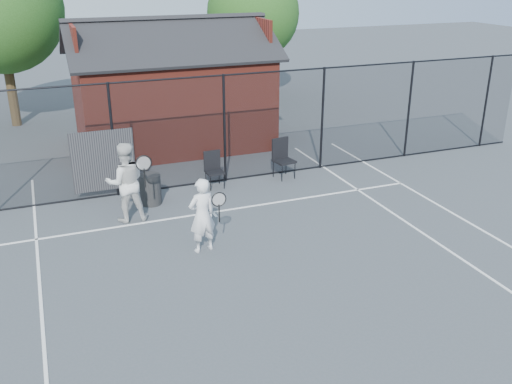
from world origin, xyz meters
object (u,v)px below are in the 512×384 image
object	(u,v)px
clubhouse	(172,97)
chair_right	(284,159)
waste_bin	(150,189)
player_back	(126,182)
chair_left	(215,171)
player_front	(202,215)

from	to	relation	value
clubhouse	chair_right	distance (m)	5.00
waste_bin	player_back	bearing A→B (deg)	-131.86
clubhouse	chair_left	bearing A→B (deg)	-89.17
player_front	chair_right	bearing A→B (deg)	45.25
clubhouse	waste_bin	distance (m)	5.36
chair_left	player_back	bearing A→B (deg)	-155.67
player_back	waste_bin	distance (m)	1.19
waste_bin	player_front	bearing A→B (deg)	-79.96
chair_left	waste_bin	world-z (taller)	chair_left
chair_left	chair_right	bearing A→B (deg)	-2.18
player_back	chair_left	size ratio (longest dim) A/B	1.97
player_front	chair_left	bearing A→B (deg)	68.66
chair_right	player_back	bearing A→B (deg)	-175.12
chair_right	waste_bin	size ratio (longest dim) A/B	1.41
chair_left	chair_right	xyz separation A→B (m)	(2.07, 0.00, 0.07)
player_back	chair_left	bearing A→B (deg)	26.51
chair_left	chair_right	size ratio (longest dim) A/B	0.88
player_front	waste_bin	xyz separation A→B (m)	(-0.52, 2.94, -0.43)
player_front	player_back	xyz separation A→B (m)	(-1.22, 2.16, 0.14)
clubhouse	player_front	bearing A→B (deg)	-99.28
waste_bin	chair_left	bearing A→B (deg)	15.01
chair_right	waste_bin	world-z (taller)	chair_right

